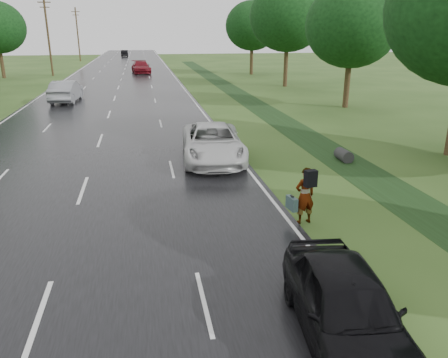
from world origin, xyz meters
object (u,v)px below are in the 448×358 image
pedestrian (304,195)px  silver_sedan (66,91)px  dark_sedan (346,306)px  white_pickup (213,143)px

pedestrian → silver_sedan: size_ratio=0.34×
dark_sedan → silver_sedan: (-9.85, 32.45, 0.12)m
white_pickup → pedestrian: bearing=-72.7°
white_pickup → dark_sedan: bearing=-83.3°
white_pickup → dark_sedan: white_pickup is taller
white_pickup → dark_sedan: 12.84m
pedestrian → silver_sedan: (-11.03, 27.02, -0.02)m
silver_sedan → pedestrian: bearing=116.3°
pedestrian → silver_sedan: 29.19m
pedestrian → white_pickup: pedestrian is taller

